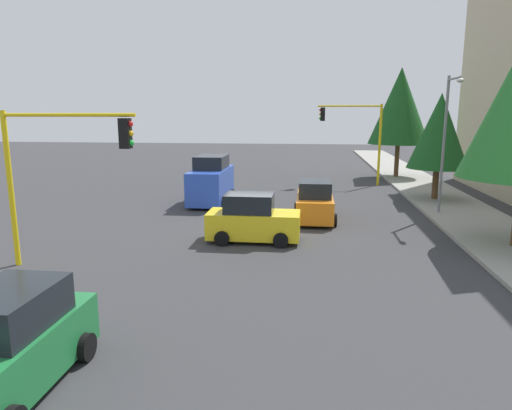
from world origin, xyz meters
TOP-DOWN VIEW (x-y plane):
  - ground_plane at (0.00, 0.00)m, footprint 120.00×120.00m
  - sidewalk_kerb at (-5.00, 10.50)m, footprint 80.00×4.00m
  - lane_arrow_near at (11.51, -3.00)m, footprint 2.40×1.10m
  - traffic_signal_far_left at (-14.00, 5.72)m, footprint 0.36×4.59m
  - traffic_signal_near_right at (6.00, -5.63)m, footprint 0.36×4.59m
  - street_lamp_curbside at (-3.61, 9.20)m, footprint 2.15×0.28m
  - tree_roadside_far at (-18.00, 9.50)m, footprint 4.77×4.77m
  - tree_roadside_mid at (-8.00, 10.00)m, footprint 3.50×3.50m
  - delivery_van_blue at (-5.84, -3.19)m, footprint 4.80×2.22m
  - car_yellow at (2.00, 0.23)m, footprint 1.99×3.77m
  - car_orange at (-2.11, 2.79)m, footprint 4.06×2.06m
  - car_green at (12.92, -3.02)m, footprint 4.03×2.00m

SIDE VIEW (x-z plane):
  - ground_plane at x=0.00m, z-range 0.00..0.00m
  - lane_arrow_near at x=11.51m, z-range -0.54..0.56m
  - sidewalk_kerb at x=-5.00m, z-range 0.00..0.15m
  - car_yellow at x=2.00m, z-range -0.09..1.88m
  - car_green at x=12.92m, z-range -0.09..1.88m
  - car_orange at x=-2.11m, z-range -0.09..1.89m
  - delivery_van_blue at x=-5.84m, z-range -0.11..2.67m
  - traffic_signal_near_right at x=6.00m, z-range 1.12..6.40m
  - traffic_signal_far_left at x=-14.00m, z-range 1.21..7.06m
  - tree_roadside_mid at x=-8.00m, z-range 0.98..7.33m
  - street_lamp_curbside at x=-3.61m, z-range 0.85..7.85m
  - tree_roadside_far at x=-18.00m, z-range 1.38..10.11m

